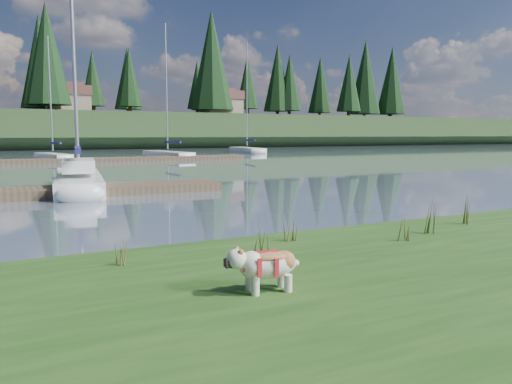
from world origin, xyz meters
TOP-DOWN VIEW (x-y plane):
  - ground at (0.00, 30.00)m, footprint 200.00×200.00m
  - bank at (0.00, -6.00)m, footprint 60.00×9.00m
  - ridge at (0.00, 73.00)m, footprint 200.00×20.00m
  - bulldog at (-0.73, -4.32)m, footprint 0.87×0.42m
  - sailboat_main at (-0.67, 11.26)m, footprint 2.52×8.02m
  - dock_far at (2.00, 30.00)m, footprint 26.00×2.20m
  - sailboat_bg_2 at (0.21, 33.78)m, footprint 2.63×6.47m
  - sailboat_bg_3 at (9.65, 34.28)m, footprint 2.92×8.07m
  - sailboat_bg_5 at (21.65, 42.58)m, footprint 2.64×8.85m
  - weed_0 at (0.05, -2.76)m, footprint 0.17×0.14m
  - weed_1 at (0.88, -2.16)m, footprint 0.17×0.14m
  - weed_2 at (3.42, -2.73)m, footprint 0.17×0.14m
  - weed_3 at (-1.92, -2.43)m, footprint 0.17×0.14m
  - weed_4 at (2.57, -2.98)m, footprint 0.17×0.14m
  - weed_5 at (4.74, -2.39)m, footprint 0.17×0.14m
  - mud_lip at (0.00, -1.60)m, footprint 60.00×0.50m
  - conifer_4 at (3.00, 66.00)m, footprint 6.16×6.16m
  - conifer_5 at (15.00, 70.00)m, footprint 3.96×3.96m
  - conifer_6 at (28.00, 68.00)m, footprint 7.04×7.04m
  - conifer_7 at (42.00, 71.00)m, footprint 5.28×5.28m
  - conifer_8 at (55.00, 67.00)m, footprint 4.62×4.62m
  - conifer_9 at (68.00, 70.00)m, footprint 5.94×5.94m
  - house_1 at (6.00, 71.00)m, footprint 6.30×5.30m
  - house_2 at (30.00, 69.00)m, footprint 6.30×5.30m

SIDE VIEW (x-z plane):
  - ground at x=0.00m, z-range 0.00..0.00m
  - mud_lip at x=0.00m, z-range 0.00..0.14m
  - dock_far at x=2.00m, z-range 0.00..0.30m
  - bank at x=0.00m, z-range 0.00..0.35m
  - sailboat_bg_5 at x=21.65m, z-range -5.87..6.50m
  - sailboat_bg_3 at x=9.65m, z-range -5.50..6.15m
  - sailboat_bg_2 at x=0.21m, z-range -4.53..5.20m
  - sailboat_main at x=-0.67m, z-range -5.30..6.15m
  - weed_4 at x=2.57m, z-range 0.32..0.73m
  - weed_1 at x=0.88m, z-range 0.32..0.74m
  - weed_3 at x=-1.92m, z-range 0.31..0.79m
  - weed_0 at x=0.05m, z-range 0.31..0.84m
  - weed_5 at x=4.74m, z-range 0.30..0.89m
  - weed_2 at x=3.42m, z-range 0.30..0.98m
  - bulldog at x=-0.73m, z-range 0.41..0.93m
  - ridge at x=0.00m, z-range 0.00..5.00m
  - house_1 at x=6.00m, z-range 4.99..9.64m
  - house_2 at x=30.00m, z-range 4.99..9.64m
  - conifer_5 at x=15.00m, z-range 5.65..16.00m
  - conifer_8 at x=55.00m, z-range 5.62..17.40m
  - conifer_7 at x=42.00m, z-range 5.59..18.79m
  - conifer_9 at x=68.00m, z-range 5.55..20.18m
  - conifer_4 at x=3.00m, z-range 5.54..20.64m
  - conifer_6 at x=28.00m, z-range 5.49..22.49m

